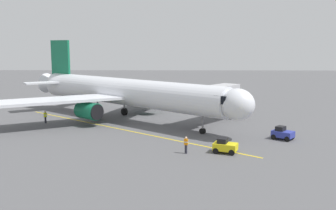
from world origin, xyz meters
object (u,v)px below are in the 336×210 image
object	(u,v)px
ground_crew_marshaller	(186,145)
tug_starboard_side	(283,133)
belt_loader_portside	(146,101)
tug_near_nose	(225,146)
ground_crew_wing_walker	(45,117)
airplane	(124,92)
jet_bridge	(211,97)

from	to	relation	value
ground_crew_marshaller	tug_starboard_side	xyz separation A→B (m)	(-11.21, -5.95, -0.18)
belt_loader_portside	tug_near_nose	bearing A→B (deg)	108.40
belt_loader_portside	tug_starboard_side	size ratio (longest dim) A/B	1.70
ground_crew_marshaller	belt_loader_portside	bearing A→B (deg)	-78.45
ground_crew_wing_walker	tug_near_nose	size ratio (longest dim) A/B	0.64
airplane	jet_bridge	xyz separation A→B (m)	(-12.14, 2.94, -0.24)
ground_crew_marshaller	belt_loader_portside	size ratio (longest dim) A/B	0.37
ground_crew_wing_walker	airplane	bearing A→B (deg)	-165.73
tug_near_nose	jet_bridge	bearing A→B (deg)	-89.18
ground_crew_wing_walker	tug_starboard_side	xyz separation A→B (m)	(-30.21, 8.61, -0.18)
belt_loader_portside	ground_crew_marshaller	bearing A→B (deg)	101.55
airplane	ground_crew_marshaller	xyz separation A→B (m)	(-8.45, 17.25, -3.12)
jet_bridge	tug_starboard_side	bearing A→B (deg)	131.93
tug_starboard_side	ground_crew_wing_walker	bearing A→B (deg)	-15.91
jet_bridge	tug_near_nose	xyz separation A→B (m)	(-0.20, 14.06, -3.06)
ground_crew_marshaller	tug_starboard_side	bearing A→B (deg)	-152.03
ground_crew_wing_walker	belt_loader_portside	distance (m)	20.78
ground_crew_wing_walker	belt_loader_portside	size ratio (longest dim) A/B	0.37
belt_loader_portside	tug_starboard_side	xyz separation A→B (m)	(-17.55, 25.09, -0.01)
ground_crew_marshaller	tug_near_nose	bearing A→B (deg)	-176.27
airplane	tug_starboard_side	size ratio (longest dim) A/B	12.44
jet_bridge	ground_crew_marshaller	bearing A→B (deg)	75.52
airplane	jet_bridge	size ratio (longest dim) A/B	3.37
airplane	belt_loader_portside	distance (m)	14.33
belt_loader_portside	ground_crew_wing_walker	bearing A→B (deg)	52.46
tug_near_nose	tug_starboard_side	size ratio (longest dim) A/B	0.98
ground_crew_wing_walker	belt_loader_portside	bearing A→B (deg)	-127.54
ground_crew_wing_walker	tug_starboard_side	bearing A→B (deg)	164.09
jet_bridge	ground_crew_wing_walker	world-z (taller)	jet_bridge
tug_starboard_side	airplane	bearing A→B (deg)	-29.90
airplane	tug_near_nose	distance (m)	21.27
airplane	tug_near_nose	xyz separation A→B (m)	(-12.35, 17.00, -3.30)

